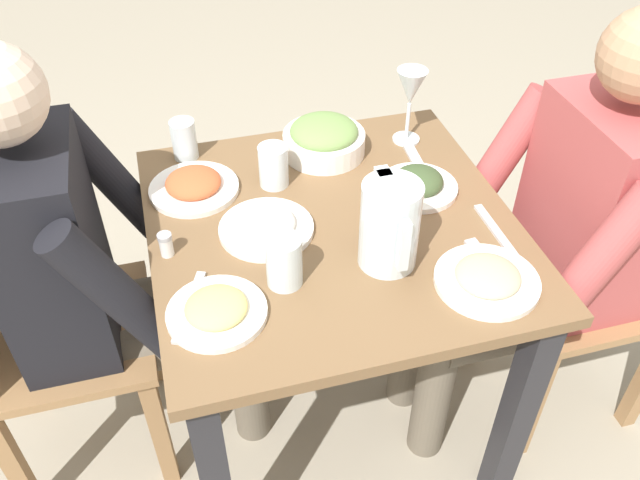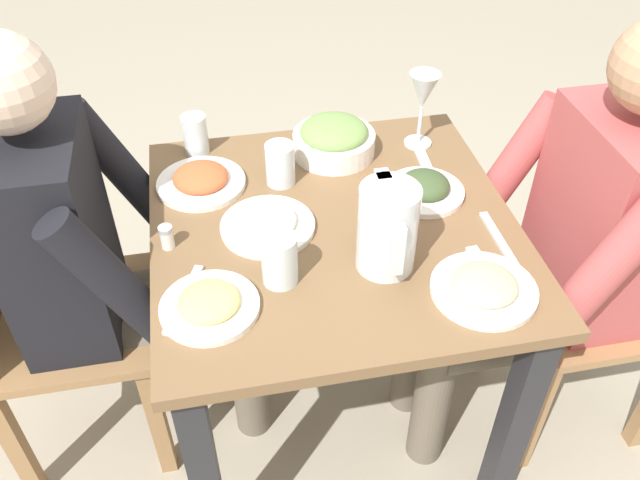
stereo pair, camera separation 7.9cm
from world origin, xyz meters
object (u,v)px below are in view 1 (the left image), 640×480
at_px(chair_near, 22,326).
at_px(water_pitcher, 390,225).
at_px(chair_far, 612,262).
at_px(salad_bowl, 324,138).
at_px(water_glass_far_left, 184,139).
at_px(dining_table, 332,266).
at_px(water_glass_near_left, 284,261).
at_px(plate_fries, 217,310).
at_px(diner_far, 553,233).
at_px(wine_glass, 411,91).
at_px(plate_yoghurt, 266,226).
at_px(plate_rice_curry, 194,185).
at_px(water_glass_far_right, 273,166).
at_px(plate_dolmas, 418,183).
at_px(plate_beans, 487,278).
at_px(diner_near, 100,264).

relative_size(chair_near, water_pitcher, 4.55).
distance_m(chair_far, salad_bowl, 0.80).
xyz_separation_m(chair_near, water_glass_far_left, (-0.27, 0.44, 0.27)).
height_order(dining_table, water_glass_near_left, water_glass_near_left).
bearing_deg(plate_fries, diner_far, 98.17).
bearing_deg(water_glass_near_left, wine_glass, 135.21).
relative_size(plate_yoghurt, water_glass_far_left, 2.06).
distance_m(plate_fries, water_glass_far_left, 0.55).
xyz_separation_m(chair_near, wine_glass, (-0.19, 0.99, 0.36)).
height_order(chair_far, plate_yoghurt, chair_far).
distance_m(plate_rice_curry, wine_glass, 0.58).
bearing_deg(chair_near, plate_rice_curry, 104.95).
distance_m(dining_table, chair_near, 0.73).
height_order(water_glass_near_left, wine_glass, wine_glass).
height_order(water_glass_near_left, water_glass_far_right, water_glass_near_left).
xyz_separation_m(diner_far, water_glass_far_right, (-0.27, -0.60, 0.12)).
height_order(plate_dolmas, plate_beans, plate_dolmas).
height_order(dining_table, diner_far, diner_far).
bearing_deg(plate_fries, plate_beans, 83.78).
xyz_separation_m(diner_near, plate_yoghurt, (0.07, 0.37, 0.09)).
distance_m(chair_far, water_glass_near_left, 0.90).
distance_m(diner_far, plate_yoghurt, 0.67).
bearing_deg(water_glass_far_right, plate_dolmas, 70.51).
relative_size(plate_rice_curry, plate_fries, 1.09).
height_order(dining_table, plate_dolmas, plate_dolmas).
xyz_separation_m(plate_yoghurt, water_glass_far_right, (-0.17, 0.05, 0.03)).
bearing_deg(water_glass_far_left, chair_near, -58.70).
height_order(plate_rice_curry, water_glass_far_left, water_glass_far_left).
height_order(water_pitcher, plate_rice_curry, water_pitcher).
xyz_separation_m(salad_bowl, plate_fries, (0.48, -0.34, -0.03)).
bearing_deg(water_pitcher, dining_table, -153.31).
relative_size(chair_far, plate_rice_curry, 4.13).
xyz_separation_m(plate_dolmas, plate_beans, (0.33, 0.02, -0.00)).
distance_m(salad_bowl, plate_dolmas, 0.27).
height_order(chair_far, water_glass_near_left, chair_far).
relative_size(chair_far, water_pitcher, 4.55).
bearing_deg(plate_rice_curry, salad_bowl, 102.55).
bearing_deg(diner_near, plate_yoghurt, 79.15).
bearing_deg(water_pitcher, water_glass_near_left, -88.95).
xyz_separation_m(plate_dolmas, water_glass_far_left, (-0.28, -0.51, 0.03)).
relative_size(diner_far, water_glass_near_left, 10.50).
xyz_separation_m(water_pitcher, wine_glass, (-0.42, 0.20, 0.05)).
distance_m(dining_table, wine_glass, 0.48).
bearing_deg(water_pitcher, salad_bowl, -177.66).
xyz_separation_m(chair_near, salad_bowl, (-0.19, 0.77, 0.26)).
bearing_deg(dining_table, salad_bowl, 168.22).
relative_size(chair_near, diner_far, 0.75).
xyz_separation_m(water_glass_far_right, wine_glass, (-0.10, 0.37, 0.09)).
distance_m(water_pitcher, plate_beans, 0.22).
bearing_deg(chair_near, water_glass_far_right, 98.71).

